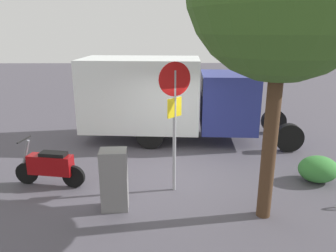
{
  "coord_description": "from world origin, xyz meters",
  "views": [
    {
      "loc": [
        0.3,
        7.86,
        3.75
      ],
      "look_at": [
        0.15,
        -0.82,
        1.14
      ],
      "focal_mm": 34.43,
      "sensor_mm": 36.0,
      "label": 1
    }
  ],
  "objects_px": {
    "box_truck_near": "(169,95)",
    "motorcycle": "(50,166)",
    "stop_sign": "(175,108)",
    "utility_cabinet": "(114,180)"
  },
  "relations": [
    {
      "from": "motorcycle",
      "to": "utility_cabinet",
      "type": "height_order",
      "value": "utility_cabinet"
    },
    {
      "from": "box_truck_near",
      "to": "motorcycle",
      "type": "xyz_separation_m",
      "value": [
        3.0,
        3.5,
        -1.06
      ]
    },
    {
      "from": "utility_cabinet",
      "to": "box_truck_near",
      "type": "bearing_deg",
      "value": -105.38
    },
    {
      "from": "utility_cabinet",
      "to": "motorcycle",
      "type": "bearing_deg",
      "value": -32.29
    },
    {
      "from": "box_truck_near",
      "to": "motorcycle",
      "type": "bearing_deg",
      "value": -126.24
    },
    {
      "from": "box_truck_near",
      "to": "stop_sign",
      "type": "relative_size",
      "value": 2.4
    },
    {
      "from": "stop_sign",
      "to": "box_truck_near",
      "type": "bearing_deg",
      "value": -89.34
    },
    {
      "from": "box_truck_near",
      "to": "motorcycle",
      "type": "height_order",
      "value": "box_truck_near"
    },
    {
      "from": "box_truck_near",
      "to": "utility_cabinet",
      "type": "height_order",
      "value": "box_truck_near"
    },
    {
      "from": "stop_sign",
      "to": "utility_cabinet",
      "type": "xyz_separation_m",
      "value": [
        1.31,
        0.81,
        -1.38
      ]
    }
  ]
}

